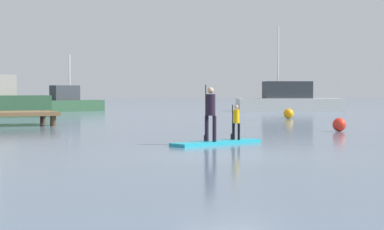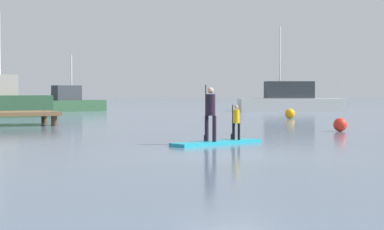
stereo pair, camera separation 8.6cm
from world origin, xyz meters
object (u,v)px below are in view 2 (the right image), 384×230
paddler_child_solo (236,120)px  mooring_buoy_mid (290,114)px  fishing_boat_white_large (291,100)px  mooring_buoy_near (340,125)px  motor_boat_small_navy (65,103)px  paddler_adult (210,110)px  paddleboard_near (218,143)px

paddler_child_solo → mooring_buoy_mid: size_ratio=1.84×
fishing_boat_white_large → mooring_buoy_near: 27.32m
motor_boat_small_navy → mooring_buoy_near: bearing=-82.5°
paddler_child_solo → mooring_buoy_mid: (11.44, 14.85, -0.41)m
motor_boat_small_navy → mooring_buoy_mid: (8.87, -18.78, -0.37)m
paddler_adult → motor_boat_small_navy: (3.62, 33.96, -0.37)m
mooring_buoy_near → paddler_child_solo: bearing=-152.1°
paddler_adult → fishing_boat_white_large: fishing_boat_white_large is taller
paddler_child_solo → motor_boat_small_navy: bearing=85.6°
paddler_adult → mooring_buoy_mid: (12.49, 15.18, -0.74)m
paddleboard_near → mooring_buoy_near: mooring_buoy_near is taller
paddler_child_solo → mooring_buoy_near: paddler_child_solo is taller
paddleboard_near → mooring_buoy_near: 8.18m
paddler_child_solo → mooring_buoy_mid: bearing=52.4°
mooring_buoy_mid → paddleboard_near: bearing=-128.9°
paddler_child_solo → motor_boat_small_navy: (2.58, 33.63, -0.04)m
mooring_buoy_mid → fishing_boat_white_large: bearing=57.2°
motor_boat_small_navy → paddleboard_near: bearing=-95.6°
paddler_adult → fishing_boat_white_large: 34.61m
paddler_child_solo → mooring_buoy_near: bearing=27.9°
paddleboard_near → paddler_adult: (-0.30, -0.09, 0.99)m
paddleboard_near → paddler_child_solo: size_ratio=3.07×
mooring_buoy_near → paddleboard_near: bearing=-153.0°
motor_boat_small_navy → mooring_buoy_mid: 20.77m
fishing_boat_white_large → paddler_child_solo: bearing=-125.5°
fishing_boat_white_large → motor_boat_small_navy: bearing=160.1°
paddler_child_solo → fishing_boat_white_large: 33.72m
paddleboard_near → mooring_buoy_mid: size_ratio=5.65×
fishing_boat_white_large → mooring_buoy_near: fishing_boat_white_large is taller
fishing_boat_white_large → mooring_buoy_mid: 15.01m
paddler_adult → motor_boat_small_navy: motor_boat_small_navy is taller
motor_boat_small_navy → paddler_adult: bearing=-96.1°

